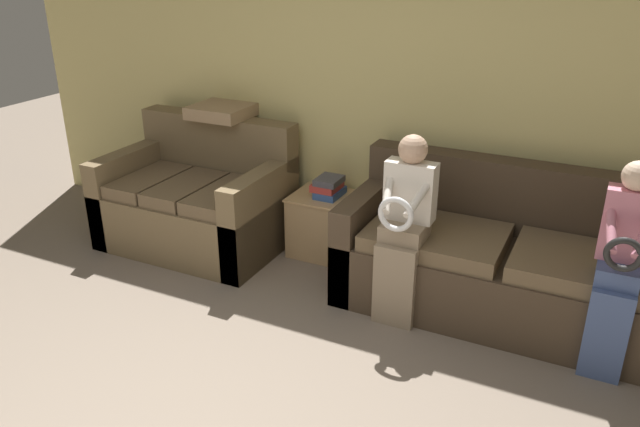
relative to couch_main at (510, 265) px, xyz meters
name	(u,v)px	position (x,y,z in m)	size (l,w,h in m)	color
wall_back	(384,96)	(-1.14, 0.52, 0.93)	(6.83, 0.06, 2.55)	#DBCC7F
couch_main	(510,265)	(0.00, 0.00, 0.00)	(2.25, 0.91, 0.97)	#473828
couch_side	(199,203)	(-2.53, -0.05, 0.01)	(1.44, 0.97, 1.01)	brown
child_left_seated	(404,222)	(-0.64, -0.38, 0.34)	(0.33, 0.38, 1.25)	gray
child_right_seated	(621,261)	(0.64, -0.38, 0.35)	(0.28, 0.37, 1.26)	#475B8E
side_shelf	(328,224)	(-1.47, 0.23, -0.09)	(0.57, 0.47, 0.50)	tan
book_stack	(329,187)	(-1.47, 0.23, 0.23)	(0.21, 0.27, 0.16)	#33569E
throw_pillow	(223,111)	(-2.47, 0.29, 0.72)	(0.47, 0.47, 0.10)	#A38460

